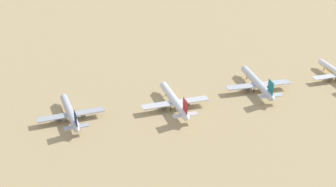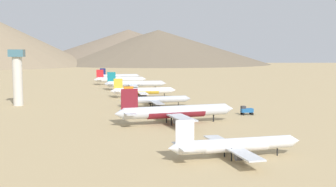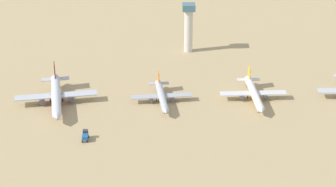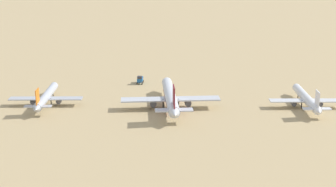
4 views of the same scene
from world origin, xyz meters
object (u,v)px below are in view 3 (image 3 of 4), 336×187
at_px(parked_jet_3, 254,93).
at_px(control_tower, 189,25).
at_px(parked_jet_1, 56,96).
at_px(service_truck, 85,135).
at_px(parked_jet_2, 162,96).

bearing_deg(parked_jet_3, control_tower, -156.37).
distance_m(parked_jet_1, control_tower, 95.53).
bearing_deg(service_truck, parked_jet_1, -153.02).
relative_size(parked_jet_2, parked_jet_3, 0.91).
distance_m(parked_jet_1, parked_jet_3, 93.94).
distance_m(parked_jet_1, service_truck, 38.46).
distance_m(parked_jet_2, control_tower, 70.31).
bearing_deg(parked_jet_3, service_truck, -63.85).
relative_size(parked_jet_3, control_tower, 1.40).
bearing_deg(service_truck, parked_jet_3, 116.15).
xyz_separation_m(service_truck, control_tower, (-103.15, 47.75, 13.70)).
bearing_deg(parked_jet_3, parked_jet_1, -87.96).
xyz_separation_m(parked_jet_1, control_tower, (-68.95, 65.16, 11.20)).
bearing_deg(parked_jet_2, service_truck, -42.18).
relative_size(parked_jet_2, control_tower, 1.28).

